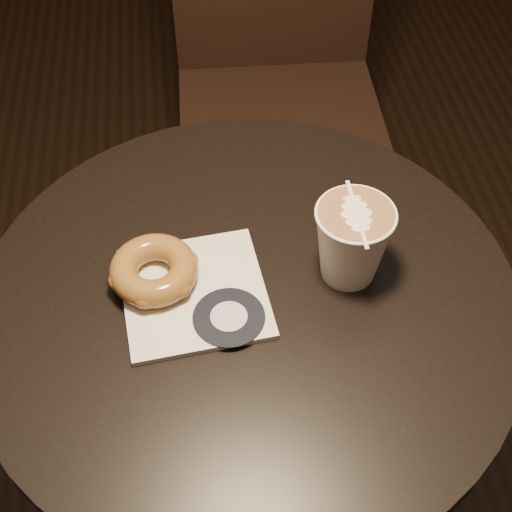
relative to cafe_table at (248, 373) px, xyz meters
name	(u,v)px	position (x,y,z in m)	size (l,w,h in m)	color
cafe_table	(248,373)	(0.00, 0.00, 0.00)	(0.70, 0.70, 0.75)	black
chair	(277,46)	(0.15, 0.76, 0.06)	(0.45, 0.45, 1.09)	black
pastry_bag	(194,293)	(-0.07, 0.00, 0.20)	(0.18, 0.18, 0.01)	silver
doughnut	(154,270)	(-0.12, 0.03, 0.23)	(0.11, 0.11, 0.04)	brown
latte_cup	(352,243)	(0.13, 0.02, 0.25)	(0.10, 0.10, 0.11)	white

